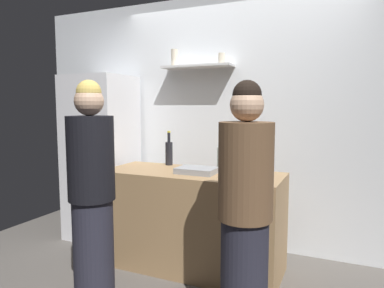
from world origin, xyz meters
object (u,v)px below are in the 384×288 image
object	(u,v)px
water_bottle_plastic	(252,162)
person_blonde	(92,194)
person_brown_jacket	(245,213)
wine_bottle_dark_glass	(169,152)
wine_bottle_pale_glass	(221,158)
baking_pan	(197,170)
utensil_holder	(249,175)
refrigerator	(101,157)

from	to	relation	value
water_bottle_plastic	person_blonde	world-z (taller)	person_blonde
person_brown_jacket	wine_bottle_dark_glass	bearing A→B (deg)	156.82
wine_bottle_pale_glass	person_brown_jacket	bearing A→B (deg)	-61.98
baking_pan	water_bottle_plastic	world-z (taller)	water_bottle_plastic
person_brown_jacket	utensil_holder	bearing A→B (deg)	122.13
refrigerator	wine_bottle_dark_glass	distance (m)	0.90
baking_pan	person_blonde	bearing A→B (deg)	-124.46
wine_bottle_dark_glass	water_bottle_plastic	size ratio (longest dim) A/B	1.47
baking_pan	utensil_holder	xyz separation A→B (m)	(0.52, -0.19, 0.03)
utensil_holder	wine_bottle_dark_glass	distance (m)	1.06
refrigerator	water_bottle_plastic	bearing A→B (deg)	-6.90
utensil_holder	wine_bottle_pale_glass	bearing A→B (deg)	133.77
baking_pan	wine_bottle_pale_glass	bearing A→B (deg)	48.19
wine_bottle_dark_glass	baking_pan	bearing A→B (deg)	-34.57
baking_pan	utensil_holder	size ratio (longest dim) A/B	1.57
baking_pan	person_blonde	distance (m)	0.92
baking_pan	utensil_holder	distance (m)	0.55
water_bottle_plastic	person_brown_jacket	size ratio (longest dim) A/B	0.14
utensil_holder	water_bottle_plastic	bearing A→B (deg)	101.40
refrigerator	baking_pan	size ratio (longest dim) A/B	5.28
refrigerator	wine_bottle_pale_glass	xyz separation A→B (m)	(1.47, -0.18, 0.10)
baking_pan	wine_bottle_dark_glass	distance (m)	0.53
refrigerator	wine_bottle_dark_glass	xyz separation A→B (m)	(0.89, -0.06, 0.11)
refrigerator	water_bottle_plastic	size ratio (longest dim) A/B	7.76
wine_bottle_pale_glass	refrigerator	bearing A→B (deg)	173.10
refrigerator	utensil_holder	size ratio (longest dim) A/B	8.31
water_bottle_plastic	person_brown_jacket	distance (m)	0.87
person_blonde	refrigerator	bearing A→B (deg)	55.54
wine_bottle_pale_glass	water_bottle_plastic	world-z (taller)	wine_bottle_pale_glass
refrigerator	person_brown_jacket	distance (m)	2.20
refrigerator	person_brown_jacket	bearing A→B (deg)	-28.43
baking_pan	person_brown_jacket	world-z (taller)	person_brown_jacket
baking_pan	wine_bottle_dark_glass	bearing A→B (deg)	145.43
refrigerator	person_brown_jacket	xyz separation A→B (m)	(1.94, -1.05, -0.10)
wine_bottle_pale_glass	baking_pan	bearing A→B (deg)	-131.81
person_brown_jacket	person_blonde	xyz separation A→B (m)	(-1.14, -0.06, 0.02)
water_bottle_plastic	person_blonde	bearing A→B (deg)	-137.05
water_bottle_plastic	wine_bottle_dark_glass	bearing A→B (deg)	170.32
utensil_holder	person_brown_jacket	world-z (taller)	person_brown_jacket
wine_bottle_pale_glass	person_blonde	distance (m)	1.17
refrigerator	person_blonde	distance (m)	1.37
utensil_holder	person_brown_jacket	xyz separation A→B (m)	(0.11, -0.50, -0.14)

